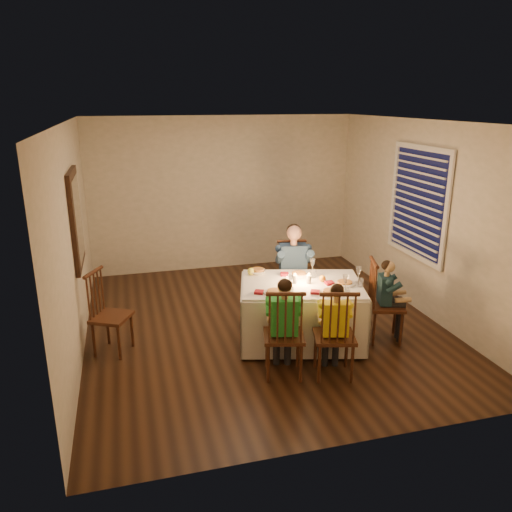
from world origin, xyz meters
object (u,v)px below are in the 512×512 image
object	(u,v)px
dining_table	(301,300)
child_green	(283,374)
child_teal	(383,339)
adult	(292,315)
child_yellow	(332,374)
chair_end	(383,339)
chair_near_left	(283,374)
chair_adult	(292,315)
serving_bowl	(258,272)
chair_near_right	(332,374)
chair_extra	(115,351)

from	to	relation	value
dining_table	child_green	xyz separation A→B (m)	(-0.45, -0.69, -0.54)
child_green	child_teal	size ratio (longest dim) A/B	1.08
adult	child_yellow	xyz separation A→B (m)	(-0.09, -1.60, 0.00)
chair_end	chair_near_left	bearing A→B (deg)	124.42
chair_adult	serving_bowl	distance (m)	1.02
dining_table	chair_near_right	distance (m)	1.00
dining_table	adult	size ratio (longest dim) A/B	1.30
chair_adult	chair_extra	distance (m)	2.42
child_teal	dining_table	bearing A→B (deg)	93.73
adult	serving_bowl	xyz separation A→B (m)	(-0.58, -0.30, 0.78)
chair_near_left	chair_extra	distance (m)	2.03
child_green	serving_bowl	bearing A→B (deg)	-77.25
chair_end	child_green	world-z (taller)	child_green
serving_bowl	adult	bearing A→B (deg)	27.17
chair_end	child_teal	size ratio (longest dim) A/B	1.00
chair_near_right	serving_bowl	xyz separation A→B (m)	(-0.49, 1.31, 0.78)
dining_table	child_teal	world-z (taller)	dining_table
dining_table	chair_adult	distance (m)	0.94
chair_extra	child_green	distance (m)	2.03
chair_near_left	chair_near_right	world-z (taller)	same
chair_near_left	chair_near_right	distance (m)	0.53
child_yellow	serving_bowl	xyz separation A→B (m)	(-0.49, 1.31, 0.78)
child_green	serving_bowl	xyz separation A→B (m)	(0.03, 1.16, 0.78)
dining_table	adult	bearing A→B (deg)	92.70
chair_near_left	adult	world-z (taller)	adult
chair_adult	chair_near_right	xyz separation A→B (m)	(-0.09, -1.60, 0.00)
chair_near_left	child_teal	xyz separation A→B (m)	(1.45, 0.46, 0.00)
chair_extra	serving_bowl	distance (m)	1.96
adult	child_teal	bearing A→B (deg)	-39.81
adult	chair_near_right	bearing A→B (deg)	-83.63
adult	child_green	distance (m)	1.57
adult	child_yellow	size ratio (longest dim) A/B	1.21
serving_bowl	chair_extra	bearing A→B (deg)	-175.13
chair_near_right	serving_bowl	size ratio (longest dim) A/B	5.09
chair_near_left	serving_bowl	distance (m)	1.39
chair_adult	child_yellow	distance (m)	1.61
chair_adult	serving_bowl	bearing A→B (deg)	-143.11
dining_table	child_green	bearing A→B (deg)	-108.29
chair_near_right	serving_bowl	distance (m)	1.60
dining_table	adult	world-z (taller)	dining_table
child_teal	child_yellow	bearing A→B (deg)	139.76
chair_end	adult	world-z (taller)	adult
child_green	child_yellow	xyz separation A→B (m)	(0.51, -0.15, 0.00)
chair_end	adult	size ratio (longest dim) A/B	0.80
chair_near_right	adult	world-z (taller)	adult
chair_extra	child_yellow	bearing A→B (deg)	-89.66
chair_near_left	chair_near_right	bearing A→B (deg)	177.70
dining_table	child_teal	size ratio (longest dim) A/B	1.62
child_teal	chair_adult	bearing A→B (deg)	57.46
dining_table	child_yellow	world-z (taller)	dining_table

